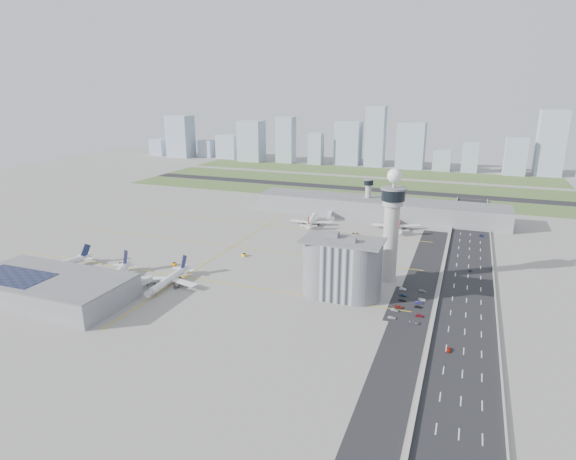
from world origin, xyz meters
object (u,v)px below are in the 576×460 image
(control_tower, at_px, (392,221))
(car_lot_6, at_px, (414,322))
(tug_3, at_px, (244,255))
(car_hw_1, at_px, (470,271))
(jet_bridge_near_1, at_px, (87,281))
(car_lot_5, at_px, (403,289))
(car_lot_7, at_px, (420,316))
(airplane_far_b, at_px, (396,221))
(airplane_near_a, at_px, (57,261))
(airplane_far_a, at_px, (311,218))
(car_lot_11, at_px, (422,291))
(tug_0, at_px, (120,264))
(tug_4, at_px, (353,234))
(car_lot_0, at_px, (392,317))
(jet_bridge_near_0, at_px, (46,274))
(jet_bridge_far_1, at_px, (389,220))
(secondary_tower, at_px, (368,194))
(tug_2, at_px, (180,279))
(car_lot_3, at_px, (403,300))
(jet_bridge_near_2, at_px, (132,289))
(airplane_near_b, at_px, (113,273))
(car_hw_2, at_px, (481,235))
(car_lot_1, at_px, (395,310))
(car_lot_8, at_px, (418,307))
(car_lot_9, at_px, (419,303))
(car_lot_10, at_px, (422,299))
(tug_5, at_px, (357,234))
(admin_building, at_px, (342,268))
(car_hw_4, at_px, (463,214))
(car_lot_4, at_px, (403,295))
(car_hw_0, at_px, (449,350))
(jet_bridge_far_0, at_px, (330,214))

(control_tower, bearing_deg, car_lot_6, -67.48)
(tug_3, distance_m, car_hw_1, 141.36)
(jet_bridge_near_1, bearing_deg, car_lot_5, -60.92)
(car_lot_7, bearing_deg, tug_3, 64.77)
(airplane_far_b, bearing_deg, airplane_near_a, 118.01)
(airplane_far_a, bearing_deg, car_lot_6, -156.31)
(airplane_far_a, bearing_deg, car_lot_11, -147.88)
(tug_0, xyz_separation_m, tug_4, (120.39, 114.73, 0.01))
(airplane_far_b, xyz_separation_m, tug_4, (-26.81, -30.83, -5.29))
(car_lot_0, distance_m, car_lot_6, 10.71)
(jet_bridge_near_0, xyz_separation_m, jet_bridge_far_1, (165.00, 193.00, 0.00))
(secondary_tower, distance_m, tug_2, 198.47)
(car_lot_7, bearing_deg, car_lot_6, 166.42)
(tug_3, height_order, car_lot_3, tug_3)
(jet_bridge_near_2, height_order, tug_4, jet_bridge_near_2)
(control_tower, xyz_separation_m, tug_0, (-159.63, -36.29, -34.02))
(airplane_near_b, distance_m, airplane_far_a, 171.20)
(car_hw_2, bearing_deg, car_lot_5, -117.52)
(control_tower, xyz_separation_m, tug_3, (-95.42, 7.43, -34.04))
(jet_bridge_far_1, distance_m, car_lot_1, 166.40)
(control_tower, height_order, car_lot_8, control_tower)
(car_lot_9, bearing_deg, car_lot_5, 30.18)
(tug_3, bearing_deg, airplane_near_a, -22.58)
(airplane_near_a, height_order, car_lot_7, airplane_near_a)
(car_lot_10, bearing_deg, car_lot_0, 165.89)
(airplane_far_b, relative_size, tug_3, 13.12)
(tug_5, xyz_separation_m, car_lot_3, (48.83, -106.38, -0.36))
(admin_building, distance_m, car_lot_8, 43.06)
(airplane_near_a, bearing_deg, jet_bridge_far_1, 154.94)
(car_lot_11, bearing_deg, car_lot_1, 166.52)
(car_lot_10, bearing_deg, car_hw_4, 4.97)
(car_lot_1, relative_size, car_lot_4, 1.00)
(jet_bridge_far_1, distance_m, tug_5, 47.46)
(airplane_near_b, distance_m, car_lot_11, 171.66)
(admin_building, relative_size, jet_bridge_near_0, 3.00)
(airplane_near_b, height_order, airplane_far_b, airplane_near_b)
(airplane_far_a, relative_size, car_lot_6, 8.59)
(airplane_far_b, xyz_separation_m, jet_bridge_near_0, (-172.56, -178.28, -3.46))
(car_lot_8, height_order, car_hw_1, car_lot_8)
(car_lot_0, height_order, car_lot_3, car_lot_0)
(car_lot_0, relative_size, car_hw_0, 1.00)
(jet_bridge_near_2, distance_m, car_lot_5, 146.61)
(jet_bridge_far_0, height_order, tug_0, jet_bridge_far_0)
(airplane_near_a, relative_size, jet_bridge_near_0, 3.02)
(jet_bridge_far_1, height_order, car_lot_0, jet_bridge_far_1)
(car_lot_3, bearing_deg, car_lot_1, 168.44)
(jet_bridge_near_2, height_order, car_lot_5, jet_bridge_near_2)
(tug_4, xyz_separation_m, car_hw_4, (75.31, 95.77, -0.39))
(admin_building, xyz_separation_m, jet_bridge_near_0, (-164.99, -39.00, -12.45))
(jet_bridge_near_0, bearing_deg, tug_3, -39.53)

